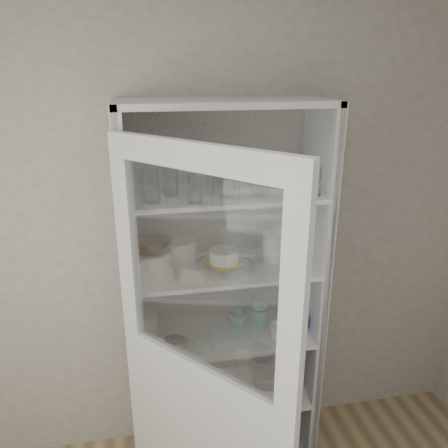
{
  "coord_description": "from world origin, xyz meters",
  "views": [
    {
      "loc": [
        -0.19,
        -0.76,
        2.24
      ],
      "look_at": [
        0.2,
        1.27,
        1.49
      ],
      "focal_mm": 35.0,
      "sensor_mm": 36.0,
      "label": 1
    }
  ],
  "objects_px": {
    "goblet_1": "(219,170)",
    "mug_white": "(277,331)",
    "glass_platter": "(224,265)",
    "measuring_cups": "(174,343)",
    "goblet_3": "(281,167)",
    "plate_stack_back": "(177,249)",
    "terracotta_bowl": "(151,246)",
    "mug_teal": "(238,320)",
    "cream_bowl": "(151,257)",
    "yellow_trivet": "(224,262)",
    "cupboard_door": "(202,408)",
    "goblet_2": "(229,171)",
    "teal_jar": "(259,314)",
    "cream_dish": "(205,387)",
    "plate_stack_front": "(152,269)",
    "goblet_0": "(167,175)",
    "white_canister": "(148,324)",
    "pantry_cabinet": "(222,313)",
    "tin_box": "(271,379)",
    "white_ramekin": "(224,256)",
    "grey_bowl_stack": "(274,246)",
    "mug_blue": "(298,322)"
  },
  "relations": [
    {
      "from": "goblet_1",
      "to": "mug_white",
      "type": "height_order",
      "value": "goblet_1"
    },
    {
      "from": "white_ramekin",
      "to": "grey_bowl_stack",
      "type": "bearing_deg",
      "value": 7.22
    },
    {
      "from": "plate_stack_back",
      "to": "cream_bowl",
      "type": "distance_m",
      "value": 0.23
    },
    {
      "from": "pantry_cabinet",
      "to": "cream_bowl",
      "type": "distance_m",
      "value": 0.57
    },
    {
      "from": "cupboard_door",
      "to": "goblet_2",
      "type": "bearing_deg",
      "value": 118.53
    },
    {
      "from": "goblet_1",
      "to": "plate_stack_back",
      "type": "xyz_separation_m",
      "value": [
        -0.22,
        0.05,
        -0.44
      ]
    },
    {
      "from": "white_ramekin",
      "to": "cream_dish",
      "type": "distance_m",
      "value": 0.83
    },
    {
      "from": "white_ramekin",
      "to": "plate_stack_front",
      "type": "bearing_deg",
      "value": -174.81
    },
    {
      "from": "glass_platter",
      "to": "measuring_cups",
      "type": "distance_m",
      "value": 0.48
    },
    {
      "from": "glass_platter",
      "to": "teal_jar",
      "type": "height_order",
      "value": "glass_platter"
    },
    {
      "from": "grey_bowl_stack",
      "to": "tin_box",
      "type": "xyz_separation_m",
      "value": [
        0.01,
        -0.02,
        -0.85
      ]
    },
    {
      "from": "cream_dish",
      "to": "tin_box",
      "type": "distance_m",
      "value": 0.4
    },
    {
      "from": "cream_bowl",
      "to": "terracotta_bowl",
      "type": "bearing_deg",
      "value": 0.0
    },
    {
      "from": "glass_platter",
      "to": "tin_box",
      "type": "height_order",
      "value": "glass_platter"
    },
    {
      "from": "cream_dish",
      "to": "plate_stack_front",
      "type": "bearing_deg",
      "value": -170.37
    },
    {
      "from": "plate_stack_front",
      "to": "tin_box",
      "type": "relative_size",
      "value": 1.05
    },
    {
      "from": "plate_stack_front",
      "to": "teal_jar",
      "type": "bearing_deg",
      "value": 8.24
    },
    {
      "from": "yellow_trivet",
      "to": "cream_bowl",
      "type": "bearing_deg",
      "value": -174.81
    },
    {
      "from": "tin_box",
      "to": "mug_blue",
      "type": "bearing_deg",
      "value": -25.94
    },
    {
      "from": "measuring_cups",
      "to": "tin_box",
      "type": "distance_m",
      "value": 0.7
    },
    {
      "from": "mug_white",
      "to": "goblet_3",
      "type": "bearing_deg",
      "value": 55.44
    },
    {
      "from": "terracotta_bowl",
      "to": "mug_teal",
      "type": "relative_size",
      "value": 2.04
    },
    {
      "from": "plate_stack_back",
      "to": "yellow_trivet",
      "type": "distance_m",
      "value": 0.27
    },
    {
      "from": "goblet_3",
      "to": "plate_stack_back",
      "type": "xyz_separation_m",
      "value": [
        -0.55,
        0.04,
        -0.44
      ]
    },
    {
      "from": "goblet_1",
      "to": "measuring_cups",
      "type": "xyz_separation_m",
      "value": [
        -0.27,
        -0.17,
        -0.87
      ]
    },
    {
      "from": "cream_bowl",
      "to": "tin_box",
      "type": "height_order",
      "value": "cream_bowl"
    },
    {
      "from": "cream_dish",
      "to": "terracotta_bowl",
      "type": "bearing_deg",
      "value": -170.37
    },
    {
      "from": "plate_stack_front",
      "to": "grey_bowl_stack",
      "type": "xyz_separation_m",
      "value": [
        0.65,
        0.07,
        0.05
      ]
    },
    {
      "from": "terracotta_bowl",
      "to": "yellow_trivet",
      "type": "bearing_deg",
      "value": 5.19
    },
    {
      "from": "glass_platter",
      "to": "white_canister",
      "type": "xyz_separation_m",
      "value": [
        -0.41,
        0.06,
        -0.35
      ]
    },
    {
      "from": "mug_white",
      "to": "pantry_cabinet",
      "type": "bearing_deg",
      "value": 125.77
    },
    {
      "from": "pantry_cabinet",
      "to": "mug_white",
      "type": "bearing_deg",
      "value": -33.13
    },
    {
      "from": "goblet_0",
      "to": "yellow_trivet",
      "type": "distance_m",
      "value": 0.54
    },
    {
      "from": "white_canister",
      "to": "cream_dish",
      "type": "bearing_deg",
      "value": -9.79
    },
    {
      "from": "cream_bowl",
      "to": "cupboard_door",
      "type": "bearing_deg",
      "value": -72.41
    },
    {
      "from": "goblet_1",
      "to": "mug_white",
      "type": "distance_m",
      "value": 0.92
    },
    {
      "from": "yellow_trivet",
      "to": "tin_box",
      "type": "relative_size",
      "value": 0.73
    },
    {
      "from": "goblet_1",
      "to": "cream_dish",
      "type": "xyz_separation_m",
      "value": [
        -0.1,
        -0.08,
        -1.25
      ]
    },
    {
      "from": "mug_teal",
      "to": "mug_white",
      "type": "height_order",
      "value": "mug_teal"
    },
    {
      "from": "plate_stack_back",
      "to": "cream_dish",
      "type": "bearing_deg",
      "value": -48.09
    },
    {
      "from": "terracotta_bowl",
      "to": "pantry_cabinet",
      "type": "bearing_deg",
      "value": 15.85
    },
    {
      "from": "goblet_1",
      "to": "goblet_3",
      "type": "xyz_separation_m",
      "value": [
        0.33,
        0.01,
        0.0
      ]
    },
    {
      "from": "measuring_cups",
      "to": "cream_dish",
      "type": "relative_size",
      "value": 0.43
    },
    {
      "from": "terracotta_bowl",
      "to": "cream_dish",
      "type": "xyz_separation_m",
      "value": [
        0.26,
        0.04,
        -0.92
      ]
    },
    {
      "from": "grey_bowl_stack",
      "to": "teal_jar",
      "type": "bearing_deg",
      "value": 166.79
    },
    {
      "from": "measuring_cups",
      "to": "mug_blue",
      "type": "bearing_deg",
      "value": 3.14
    },
    {
      "from": "goblet_2",
      "to": "mug_white",
      "type": "height_order",
      "value": "goblet_2"
    },
    {
      "from": "measuring_cups",
      "to": "cream_bowl",
      "type": "bearing_deg",
      "value": 151.6
    },
    {
      "from": "terracotta_bowl",
      "to": "mug_teal",
      "type": "height_order",
      "value": "terracotta_bowl"
    },
    {
      "from": "goblet_1",
      "to": "goblet_0",
      "type": "bearing_deg",
      "value": -179.11
    }
  ]
}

